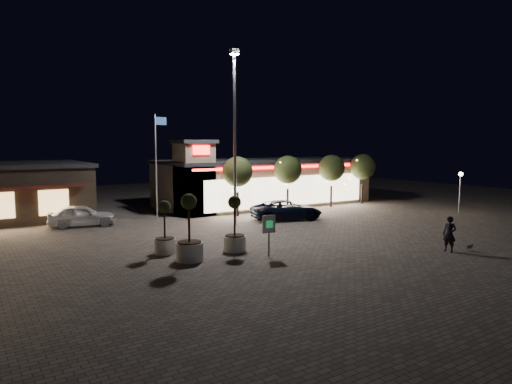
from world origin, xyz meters
TOP-DOWN VIEW (x-y plane):
  - ground at (0.00, 0.00)m, footprint 90.00×90.00m
  - retail_building at (9.51, 15.82)m, footprint 20.40×8.40m
  - floodlight_pole at (2.00, 8.00)m, footprint 0.60×0.40m
  - flagpole at (-1.90, 13.00)m, footprint 0.95×0.10m
  - lamp_post_east at (20.00, 2.00)m, footprint 0.36×0.36m
  - string_tree_a at (4.00, 11.00)m, footprint 2.42×2.42m
  - string_tree_b at (9.00, 11.00)m, footprint 2.42×2.42m
  - string_tree_c at (14.00, 11.00)m, footprint 2.42×2.42m
  - string_tree_d at (18.00, 11.00)m, footprint 2.42×2.42m
  - pickup_truck at (6.22, 7.43)m, footprint 5.90×3.87m
  - white_sedan at (-7.52, 13.00)m, footprint 4.81×2.70m
  - pedestrian at (7.33, -5.65)m, footprint 0.62×0.79m
  - dog at (8.42, -6.16)m, footprint 0.51×0.24m
  - planter_left at (-5.61, 2.36)m, footprint 1.15×1.15m
  - planter_mid at (-5.18, 0.23)m, footprint 1.37×1.37m
  - planter_right at (-2.25, 0.81)m, footprint 1.23×1.23m
  - valet_sign at (-1.39, -1.22)m, footprint 0.71×0.17m

SIDE VIEW (x-z plane):
  - ground at x=0.00m, z-range 0.00..0.00m
  - dog at x=8.42m, z-range 0.13..0.41m
  - pickup_truck at x=6.22m, z-range 0.00..1.51m
  - white_sedan at x=-7.52m, z-range 0.00..1.54m
  - planter_left at x=-5.61m, z-range -0.54..2.30m
  - planter_right at x=-2.25m, z-range -0.58..2.44m
  - pedestrian at x=7.33m, z-range 0.00..1.93m
  - planter_mid at x=-5.18m, z-range -0.64..2.72m
  - valet_sign at x=-1.39m, z-range 0.43..2.58m
  - retail_building at x=9.51m, z-range -0.84..5.26m
  - lamp_post_east at x=20.00m, z-range 0.72..4.20m
  - string_tree_a at x=4.00m, z-range 1.17..5.95m
  - string_tree_b at x=9.00m, z-range 1.17..5.95m
  - string_tree_c at x=14.00m, z-range 1.17..5.95m
  - string_tree_d at x=18.00m, z-range 1.17..5.95m
  - flagpole at x=-1.90m, z-range 0.74..8.74m
  - floodlight_pole at x=2.00m, z-range 0.83..13.21m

